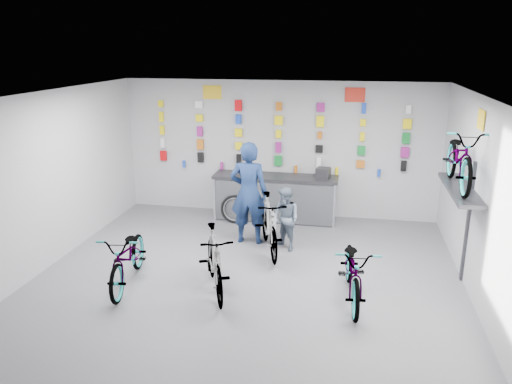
% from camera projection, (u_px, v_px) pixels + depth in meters
% --- Properties ---
extents(floor, '(8.00, 8.00, 0.00)m').
position_uv_depth(floor, '(240.00, 294.00, 7.76)').
color(floor, '#525257').
rests_on(floor, ground).
extents(ceiling, '(8.00, 8.00, 0.00)m').
position_uv_depth(ceiling, '(238.00, 100.00, 6.90)').
color(ceiling, white).
rests_on(ceiling, wall_back).
extents(wall_back, '(7.00, 0.00, 7.00)m').
position_uv_depth(wall_back, '(279.00, 149.00, 11.10)').
color(wall_back, '#BCBCBF').
rests_on(wall_back, floor).
extents(wall_front, '(7.00, 0.00, 7.00)m').
position_uv_depth(wall_front, '(114.00, 370.00, 3.57)').
color(wall_front, '#BCBCBF').
rests_on(wall_front, floor).
extents(wall_left, '(0.00, 8.00, 8.00)m').
position_uv_depth(wall_left, '(26.00, 190.00, 7.97)').
color(wall_left, '#BCBCBF').
rests_on(wall_left, floor).
extents(wall_right, '(0.00, 8.00, 8.00)m').
position_uv_depth(wall_right, '(493.00, 218.00, 6.69)').
color(wall_right, '#BCBCBF').
rests_on(wall_right, floor).
extents(counter, '(2.70, 0.66, 1.00)m').
position_uv_depth(counter, '(275.00, 198.00, 10.95)').
color(counter, black).
rests_on(counter, floor).
extents(merch_wall, '(5.56, 0.08, 1.57)m').
position_uv_depth(merch_wall, '(281.00, 137.00, 10.94)').
color(merch_wall, red).
rests_on(merch_wall, wall_back).
extents(wall_bracket, '(0.39, 1.90, 2.00)m').
position_uv_depth(wall_bracket, '(461.00, 194.00, 7.86)').
color(wall_bracket, '#333338').
rests_on(wall_bracket, wall_right).
extents(sign_left, '(0.42, 0.02, 0.30)m').
position_uv_depth(sign_left, '(212.00, 92.00, 11.00)').
color(sign_left, yellow).
rests_on(sign_left, wall_back).
extents(sign_right, '(0.42, 0.02, 0.30)m').
position_uv_depth(sign_right, '(355.00, 95.00, 10.44)').
color(sign_right, red).
rests_on(sign_right, wall_back).
extents(sign_side, '(0.02, 0.40, 0.30)m').
position_uv_depth(sign_side, '(481.00, 120.00, 7.50)').
color(sign_side, yellow).
rests_on(sign_side, wall_right).
extents(bike_left, '(0.91, 1.88, 0.95)m').
position_uv_depth(bike_left, '(128.00, 257.00, 7.96)').
color(bike_left, gray).
rests_on(bike_left, floor).
extents(bike_center, '(1.09, 1.76, 1.03)m').
position_uv_depth(bike_center, '(215.00, 261.00, 7.73)').
color(bike_center, gray).
rests_on(bike_center, floor).
extents(bike_right, '(0.80, 1.88, 0.96)m').
position_uv_depth(bike_right, '(354.00, 270.00, 7.48)').
color(bike_right, gray).
rests_on(bike_right, floor).
extents(bike_service, '(1.03, 1.86, 1.08)m').
position_uv_depth(bike_service, '(269.00, 225.00, 9.21)').
color(bike_service, gray).
rests_on(bike_service, floor).
extents(bike_wall, '(0.63, 1.80, 0.95)m').
position_uv_depth(bike_wall, '(460.00, 158.00, 7.71)').
color(bike_wall, gray).
rests_on(bike_wall, wall_bracket).
extents(clerk, '(0.74, 0.50, 2.00)m').
position_uv_depth(clerk, '(249.00, 193.00, 9.55)').
color(clerk, navy).
rests_on(clerk, floor).
extents(customer, '(0.74, 0.73, 1.21)m').
position_uv_depth(customer, '(285.00, 219.00, 9.31)').
color(customer, slate).
rests_on(customer, floor).
extents(spare_wheel, '(0.62, 0.18, 0.62)m').
position_uv_depth(spare_wheel, '(235.00, 209.00, 10.81)').
color(spare_wheel, black).
rests_on(spare_wheel, floor).
extents(register, '(0.32, 0.34, 0.22)m').
position_uv_depth(register, '(323.00, 173.00, 10.59)').
color(register, black).
rests_on(register, counter).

